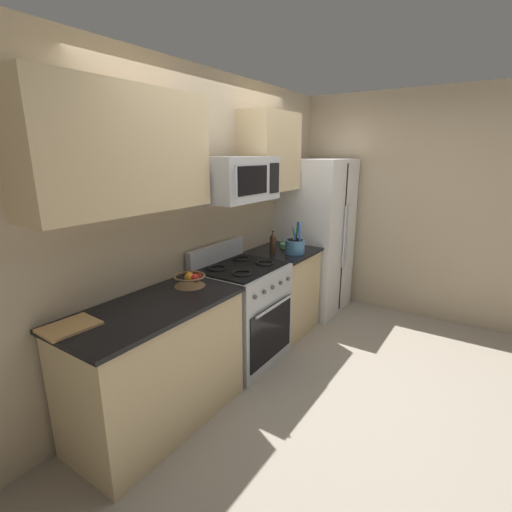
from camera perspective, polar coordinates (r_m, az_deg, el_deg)
ground_plane at (r=3.43m, az=7.13°, el=-18.29°), size 16.00×16.00×0.00m
wall_back at (r=3.48m, az=-7.49°, el=5.37°), size 8.00×0.10×2.60m
counter_left at (r=2.83m, az=-14.90°, el=-15.85°), size 1.28×0.63×0.91m
range_oven at (r=3.50m, az=-2.18°, el=-8.68°), size 0.76×0.68×1.09m
counter_right at (r=4.08m, az=3.97°, el=-5.33°), size 0.71×0.63×0.91m
refrigerator at (r=4.63m, az=9.12°, el=2.99°), size 0.84×0.74×1.84m
wall_right at (r=4.84m, az=18.71°, el=7.47°), size 0.10×8.00×2.60m
microwave at (r=3.22m, az=-2.81°, el=11.72°), size 0.75×0.44×0.37m
upper_cabinets_left at (r=2.56m, az=-19.88°, el=14.92°), size 1.27×0.34×0.77m
upper_cabinets_right at (r=3.91m, az=2.21°, el=15.63°), size 0.70×0.34×0.77m
utensil_crock at (r=3.83m, az=5.99°, el=1.57°), size 0.20×0.20×0.34m
fruit_basket at (r=2.92m, az=-10.10°, el=-3.60°), size 0.25×0.25×0.11m
apple_loose at (r=3.04m, az=-8.94°, el=-3.06°), size 0.07×0.07×0.07m
cutting_board at (r=2.48m, az=-26.69°, el=-9.66°), size 0.32×0.25×0.02m
bottle_soy at (r=3.80m, az=2.59°, el=1.98°), size 0.06×0.06×0.24m
prep_bowl at (r=4.06m, az=4.62°, el=1.63°), size 0.13×0.13×0.05m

